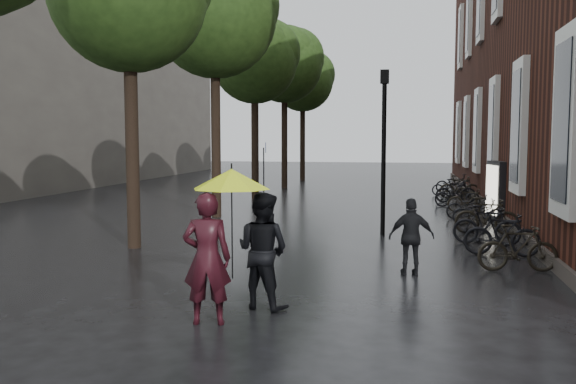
% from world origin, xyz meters
% --- Properties ---
extents(ground, '(120.00, 120.00, 0.00)m').
position_xyz_m(ground, '(0.00, 0.00, 0.00)').
color(ground, black).
extents(bg_building, '(16.00, 30.00, 14.00)m').
position_xyz_m(bg_building, '(-22.00, 28.00, 7.00)').
color(bg_building, '#47423D').
rests_on(bg_building, ground).
extents(street_trees, '(4.33, 34.03, 8.91)m').
position_xyz_m(street_trees, '(-3.99, 15.91, 6.34)').
color(street_trees, black).
rests_on(street_trees, ground).
extents(person_burgundy, '(0.78, 0.59, 1.93)m').
position_xyz_m(person_burgundy, '(-0.35, 1.47, 0.97)').
color(person_burgundy, black).
rests_on(person_burgundy, ground).
extents(person_black, '(1.08, 0.96, 1.86)m').
position_xyz_m(person_black, '(0.25, 2.44, 0.93)').
color(person_black, black).
rests_on(person_black, ground).
extents(lime_umbrella, '(1.18, 1.18, 1.74)m').
position_xyz_m(lime_umbrella, '(-0.09, 1.87, 2.10)').
color(lime_umbrella, black).
rests_on(lime_umbrella, ground).
extents(pedestrian_walking, '(0.94, 0.52, 1.53)m').
position_xyz_m(pedestrian_walking, '(2.58, 5.26, 0.76)').
color(pedestrian_walking, black).
rests_on(pedestrian_walking, ground).
extents(parked_bicycles, '(2.16, 18.74, 1.05)m').
position_xyz_m(parked_bicycles, '(4.61, 15.27, 0.47)').
color(parked_bicycles, black).
rests_on(parked_bicycles, ground).
extents(ad_lightbox, '(0.30, 1.30, 1.95)m').
position_xyz_m(ad_lightbox, '(5.30, 13.57, 0.98)').
color(ad_lightbox, black).
rests_on(ad_lightbox, ground).
extents(lamp_post, '(0.23, 0.23, 4.55)m').
position_xyz_m(lamp_post, '(1.84, 10.15, 2.76)').
color(lamp_post, black).
rests_on(lamp_post, ground).
extents(cycle_sign, '(0.13, 0.45, 2.50)m').
position_xyz_m(cycle_sign, '(-3.55, 18.69, 1.65)').
color(cycle_sign, '#262628').
rests_on(cycle_sign, ground).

